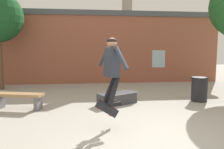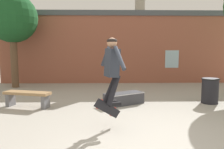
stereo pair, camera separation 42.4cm
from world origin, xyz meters
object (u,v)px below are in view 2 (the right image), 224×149
(tree_left, at_px, (12,19))
(park_bench, at_px, (27,96))
(skater, at_px, (112,65))
(trash_bin, at_px, (210,90))
(skate_ledge, at_px, (124,98))
(skateboard_flipping, at_px, (108,109))

(tree_left, height_order, park_bench, tree_left)
(skater, bearing_deg, trash_bin, 15.16)
(tree_left, xyz_separation_m, skate_ledge, (4.76, -3.25, -2.92))
(skater, bearing_deg, tree_left, 108.05)
(tree_left, relative_size, park_bench, 2.87)
(park_bench, distance_m, skate_ledge, 2.95)
(tree_left, relative_size, skateboard_flipping, 7.30)
(tree_left, distance_m, skateboard_flipping, 7.39)
(park_bench, relative_size, skateboard_flipping, 2.55)
(tree_left, bearing_deg, park_bench, -62.72)
(trash_bin, bearing_deg, skater, -144.54)
(trash_bin, bearing_deg, tree_left, 157.21)
(park_bench, bearing_deg, skater, -23.11)
(tree_left, xyz_separation_m, park_bench, (1.82, -3.53, -2.77))
(park_bench, xyz_separation_m, skater, (2.51, -1.94, 1.06))
(park_bench, relative_size, skater, 1.04)
(skater, bearing_deg, skateboard_flipping, 147.06)
(tree_left, xyz_separation_m, skater, (4.33, -5.47, -1.71))
(tree_left, bearing_deg, trash_bin, -22.79)
(park_bench, height_order, trash_bin, trash_bin)
(park_bench, bearing_deg, trash_bin, 18.19)
(skateboard_flipping, bearing_deg, tree_left, 79.69)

